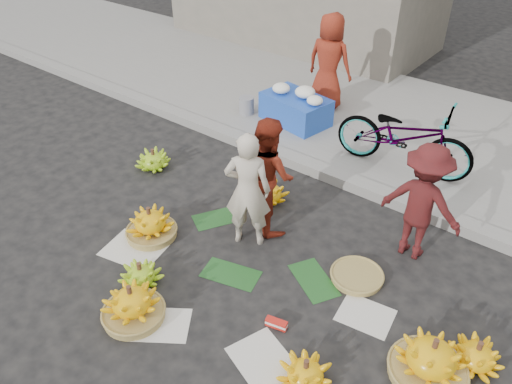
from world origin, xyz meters
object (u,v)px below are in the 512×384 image
Objects in this scene: banana_bunch_0 at (150,224)px; bicycle at (404,136)px; flower_table at (296,107)px; vendor_cream at (248,190)px; banana_bunch_4 at (431,360)px.

banana_bunch_0 is 0.32× the size of bicycle.
bicycle reaches higher than flower_table.
bicycle is at bearing -137.36° from vendor_cream.
banana_bunch_0 is at bearing 4.49° from vendor_cream.
vendor_cream is 3.08m from flower_table.
vendor_cream is 0.76× the size of bicycle.
vendor_cream reaches higher than bicycle.
banana_bunch_0 is 3.50m from flower_table.
banana_bunch_4 is at bearing 3.21° from banana_bunch_0.
flower_table reaches higher than banana_bunch_4.
bicycle is at bearing 119.13° from banana_bunch_4.
flower_table is (-1.21, 2.81, -0.36)m from vendor_cream.
bicycle reaches higher than banana_bunch_0.
vendor_cream reaches higher than banana_bunch_0.
banana_bunch_4 is 0.60× the size of flower_table.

